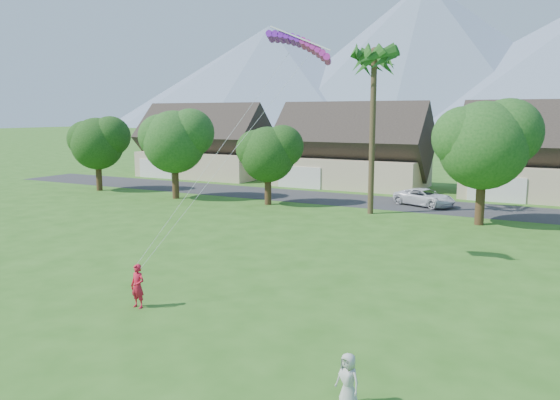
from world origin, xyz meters
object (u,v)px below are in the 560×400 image
Objects in this scene: kite_flyer at (138,286)px; parafoil_kite at (301,42)px; parked_car at (425,197)px; watcher at (348,380)px.

parafoil_kite reaches higher than kite_flyer.
parked_car is at bearing 71.42° from parafoil_kite.
kite_flyer reaches higher than watcher.
parked_car is 23.61m from parafoil_kite.
watcher is 0.28× the size of parked_car.
parked_car is (4.25, 29.49, -0.16)m from kite_flyer.
watcher is 0.43× the size of parafoil_kite.
watcher is 33.04m from parked_car.
kite_flyer is at bearing -166.88° from parked_car.
kite_flyer reaches higher than parked_car.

